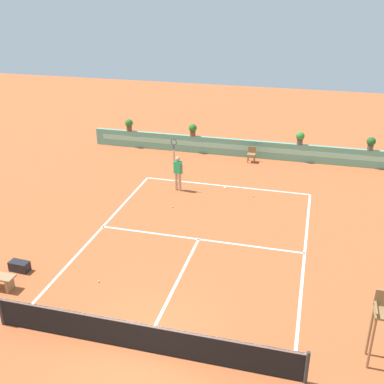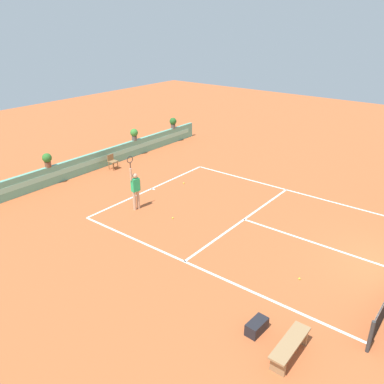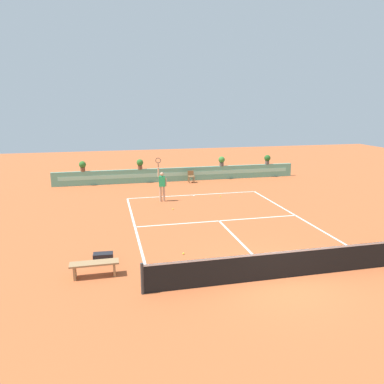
{
  "view_description": "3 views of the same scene",
  "coord_description": "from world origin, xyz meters",
  "px_view_note": "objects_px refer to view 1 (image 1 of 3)",
  "views": [
    {
      "loc": [
        3.95,
        -9.53,
        9.43
      ],
      "look_at": [
        -0.85,
        8.6,
        1.0
      ],
      "focal_mm": 44.57,
      "sensor_mm": 36.0,
      "label": 1
    },
    {
      "loc": [
        -13.38,
        -1.19,
        8.01
      ],
      "look_at": [
        -0.85,
        8.6,
        1.0
      ],
      "focal_mm": 37.07,
      "sensor_mm": 36.0,
      "label": 2
    },
    {
      "loc": [
        -5.32,
        -10.44,
        5.65
      ],
      "look_at": [
        -0.85,
        8.6,
        1.0
      ],
      "focal_mm": 35.12,
      "sensor_mm": 36.0,
      "label": 3
    }
  ],
  "objects_px": {
    "potted_plant_left": "(193,129)",
    "ball_kid_chair": "(252,154)",
    "tennis_ball_near_baseline": "(253,196)",
    "potted_plant_far_left": "(129,124)",
    "potted_plant_right": "(300,137)",
    "gear_bag": "(20,266)",
    "tennis_player": "(178,170)",
    "tennis_ball_by_sideline": "(172,207)",
    "tennis_ball_mid_court": "(99,281)",
    "potted_plant_far_right": "(371,143)",
    "umpire_chair": "(384,321)"
  },
  "relations": [
    {
      "from": "potted_plant_far_right",
      "to": "gear_bag",
      "type": "bearing_deg",
      "value": -132.4
    },
    {
      "from": "umpire_chair",
      "to": "gear_bag",
      "type": "bearing_deg",
      "value": 173.33
    },
    {
      "from": "tennis_ball_by_sideline",
      "to": "potted_plant_far_left",
      "type": "xyz_separation_m",
      "value": [
        -5.0,
        7.5,
        1.38
      ]
    },
    {
      "from": "potted_plant_left",
      "to": "ball_kid_chair",
      "type": "bearing_deg",
      "value": -11.48
    },
    {
      "from": "ball_kid_chair",
      "to": "potted_plant_right",
      "type": "relative_size",
      "value": 1.17
    },
    {
      "from": "ball_kid_chair",
      "to": "tennis_ball_by_sideline",
      "type": "bearing_deg",
      "value": -110.86
    },
    {
      "from": "potted_plant_far_left",
      "to": "umpire_chair",
      "type": "bearing_deg",
      "value": -49.16
    },
    {
      "from": "tennis_player",
      "to": "potted_plant_far_right",
      "type": "distance_m",
      "value": 10.71
    },
    {
      "from": "potted_plant_far_left",
      "to": "potted_plant_far_right",
      "type": "bearing_deg",
      "value": 0.0
    },
    {
      "from": "ball_kid_chair",
      "to": "tennis_ball_near_baseline",
      "type": "bearing_deg",
      "value": -80.43
    },
    {
      "from": "umpire_chair",
      "to": "potted_plant_right",
      "type": "xyz_separation_m",
      "value": [
        -2.96,
        15.13,
        0.07
      ]
    },
    {
      "from": "umpire_chair",
      "to": "tennis_player",
      "type": "xyz_separation_m",
      "value": [
        -8.37,
        9.54,
        -0.29
      ]
    },
    {
      "from": "potted_plant_left",
      "to": "tennis_ball_near_baseline",
      "type": "bearing_deg",
      "value": -50.84
    },
    {
      "from": "tennis_ball_near_baseline",
      "to": "potted_plant_far_left",
      "type": "distance_m",
      "value": 10.04
    },
    {
      "from": "umpire_chair",
      "to": "tennis_ball_mid_court",
      "type": "distance_m",
      "value": 9.02
    },
    {
      "from": "tennis_ball_near_baseline",
      "to": "potted_plant_far_right",
      "type": "height_order",
      "value": "potted_plant_far_right"
    },
    {
      "from": "umpire_chair",
      "to": "potted_plant_left",
      "type": "xyz_separation_m",
      "value": [
        -9.1,
        15.13,
        0.07
      ]
    },
    {
      "from": "tennis_player",
      "to": "tennis_ball_by_sideline",
      "type": "height_order",
      "value": "tennis_player"
    },
    {
      "from": "tennis_ball_near_baseline",
      "to": "gear_bag",
      "type": "bearing_deg",
      "value": -130.27
    },
    {
      "from": "potted_plant_left",
      "to": "potted_plant_far_left",
      "type": "bearing_deg",
      "value": 180.0
    },
    {
      "from": "gear_bag",
      "to": "ball_kid_chair",
      "type": "bearing_deg",
      "value": 64.19
    },
    {
      "from": "potted_plant_far_right",
      "to": "tennis_ball_near_baseline",
      "type": "bearing_deg",
      "value": -135.44
    },
    {
      "from": "gear_bag",
      "to": "potted_plant_far_right",
      "type": "distance_m",
      "value": 18.66
    },
    {
      "from": "umpire_chair",
      "to": "potted_plant_left",
      "type": "distance_m",
      "value": 17.65
    },
    {
      "from": "umpire_chair",
      "to": "potted_plant_right",
      "type": "relative_size",
      "value": 2.96
    },
    {
      "from": "tennis_ball_near_baseline",
      "to": "potted_plant_far_right",
      "type": "relative_size",
      "value": 0.09
    },
    {
      "from": "gear_bag",
      "to": "potted_plant_far_right",
      "type": "xyz_separation_m",
      "value": [
        12.55,
        13.75,
        1.23
      ]
    },
    {
      "from": "tennis_player",
      "to": "potted_plant_right",
      "type": "bearing_deg",
      "value": 45.91
    },
    {
      "from": "potted_plant_right",
      "to": "tennis_ball_mid_court",
      "type": "bearing_deg",
      "value": -113.13
    },
    {
      "from": "tennis_player",
      "to": "potted_plant_right",
      "type": "xyz_separation_m",
      "value": [
        5.41,
        5.59,
        0.36
      ]
    },
    {
      "from": "tennis_ball_by_sideline",
      "to": "potted_plant_left",
      "type": "distance_m",
      "value": 7.7
    },
    {
      "from": "tennis_ball_mid_court",
      "to": "tennis_ball_by_sideline",
      "type": "relative_size",
      "value": 1.0
    },
    {
      "from": "potted_plant_right",
      "to": "gear_bag",
      "type": "bearing_deg",
      "value": -122.73
    },
    {
      "from": "tennis_player",
      "to": "potted_plant_far_left",
      "type": "height_order",
      "value": "tennis_player"
    },
    {
      "from": "ball_kid_chair",
      "to": "potted_plant_left",
      "type": "xyz_separation_m",
      "value": [
        -3.6,
        0.73,
        0.93
      ]
    },
    {
      "from": "potted_plant_far_left",
      "to": "tennis_ball_near_baseline",
      "type": "bearing_deg",
      "value": -32.8
    },
    {
      "from": "tennis_ball_by_sideline",
      "to": "potted_plant_left",
      "type": "bearing_deg",
      "value": 97.76
    },
    {
      "from": "tennis_ball_mid_court",
      "to": "tennis_ball_by_sideline",
      "type": "bearing_deg",
      "value": 83.32
    },
    {
      "from": "tennis_ball_mid_court",
      "to": "potted_plant_left",
      "type": "xyz_separation_m",
      "value": [
        -0.3,
        13.69,
        1.38
      ]
    },
    {
      "from": "gear_bag",
      "to": "tennis_player",
      "type": "relative_size",
      "value": 0.27
    },
    {
      "from": "gear_bag",
      "to": "tennis_player",
      "type": "xyz_separation_m",
      "value": [
        3.42,
        8.16,
        0.87
      ]
    },
    {
      "from": "tennis_player",
      "to": "tennis_ball_mid_court",
      "type": "height_order",
      "value": "tennis_player"
    },
    {
      "from": "tennis_ball_near_baseline",
      "to": "potted_plant_far_right",
      "type": "xyz_separation_m",
      "value": [
        5.47,
        5.39,
        1.38
      ]
    },
    {
      "from": "gear_bag",
      "to": "potted_plant_right",
      "type": "bearing_deg",
      "value": 57.27
    },
    {
      "from": "umpire_chair",
      "to": "potted_plant_right",
      "type": "height_order",
      "value": "umpire_chair"
    },
    {
      "from": "potted_plant_right",
      "to": "tennis_ball_by_sideline",
      "type": "bearing_deg",
      "value": -124.32
    },
    {
      "from": "tennis_ball_mid_court",
      "to": "potted_plant_far_right",
      "type": "relative_size",
      "value": 0.09
    },
    {
      "from": "ball_kid_chair",
      "to": "tennis_player",
      "type": "xyz_separation_m",
      "value": [
        -2.87,
        -4.86,
        0.57
      ]
    },
    {
      "from": "tennis_ball_by_sideline",
      "to": "potted_plant_right",
      "type": "xyz_separation_m",
      "value": [
        5.12,
        7.5,
        1.38
      ]
    },
    {
      "from": "potted_plant_far_left",
      "to": "potted_plant_right",
      "type": "bearing_deg",
      "value": 0.0
    }
  ]
}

